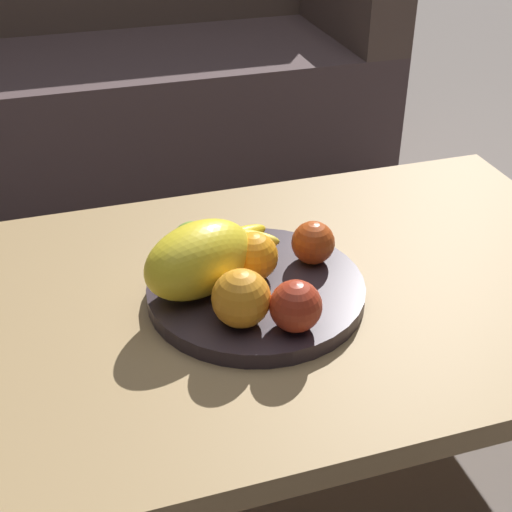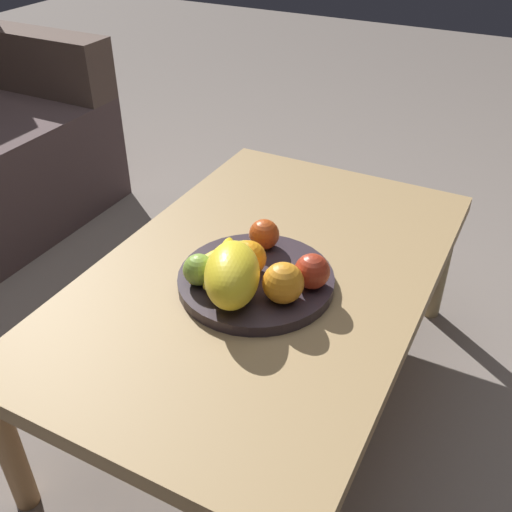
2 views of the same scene
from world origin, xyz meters
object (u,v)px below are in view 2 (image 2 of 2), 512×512
at_px(fruit_bowl, 256,280).
at_px(orange_front, 249,258).
at_px(apple_left, 264,234).
at_px(apple_right, 199,270).
at_px(apple_front, 312,271).
at_px(banana_bunch, 222,263).
at_px(orange_left, 283,283).
at_px(melon_large_front, 233,275).
at_px(coffee_table, 264,284).

height_order(fruit_bowl, orange_front, orange_front).
relative_size(apple_left, apple_right, 1.03).
bearing_deg(apple_front, banana_bunch, 105.33).
height_order(orange_left, apple_front, orange_left).
distance_m(orange_front, apple_front, 0.14).
height_order(apple_front, banana_bunch, apple_front).
height_order(orange_front, orange_left, orange_left).
bearing_deg(melon_large_front, coffee_table, 1.18).
relative_size(coffee_table, melon_large_front, 6.15).
bearing_deg(banana_bunch, melon_large_front, -132.58).
distance_m(coffee_table, orange_front, 0.12).
distance_m(fruit_bowl, apple_left, 0.12).
xyz_separation_m(orange_left, banana_bunch, (0.02, 0.15, -0.01)).
xyz_separation_m(coffee_table, melon_large_front, (-0.14, -0.00, 0.12)).
bearing_deg(fruit_bowl, apple_left, 17.81).
bearing_deg(banana_bunch, fruit_bowl, -65.64).
bearing_deg(fruit_bowl, apple_right, 129.55).
xyz_separation_m(melon_large_front, banana_bunch, (0.05, 0.06, -0.02)).
bearing_deg(apple_left, apple_front, -118.97).
relative_size(apple_right, banana_bunch, 0.39).
height_order(melon_large_front, apple_left, melon_large_front).
height_order(apple_right, banana_bunch, apple_right).
xyz_separation_m(orange_front, apple_front, (0.02, -0.14, -0.00)).
bearing_deg(melon_large_front, orange_front, 7.89).
relative_size(melon_large_front, banana_bunch, 1.06).
bearing_deg(apple_front, coffee_table, 73.67).
distance_m(fruit_bowl, banana_bunch, 0.08).
bearing_deg(apple_left, orange_front, -171.50).
xyz_separation_m(orange_front, apple_left, (0.10, 0.02, -0.00)).
relative_size(fruit_bowl, apple_right, 4.99).
distance_m(melon_large_front, apple_front, 0.16).
distance_m(coffee_table, apple_right, 0.19).
distance_m(fruit_bowl, melon_large_front, 0.11).
bearing_deg(orange_left, orange_front, 64.41).
distance_m(apple_front, apple_right, 0.23).
relative_size(melon_large_front, orange_front, 2.38).
relative_size(orange_left, apple_right, 1.25).
height_order(coffee_table, banana_bunch, banana_bunch).
distance_m(orange_front, apple_right, 0.11).
distance_m(coffee_table, orange_left, 0.18).
bearing_deg(apple_left, apple_right, 161.94).
bearing_deg(apple_right, apple_front, -65.27).
xyz_separation_m(fruit_bowl, melon_large_front, (-0.08, 0.01, 0.07)).
xyz_separation_m(apple_front, banana_bunch, (-0.05, 0.18, -0.01)).
xyz_separation_m(fruit_bowl, orange_left, (-0.05, -0.08, 0.05)).
bearing_deg(orange_left, apple_right, 99.20).
relative_size(orange_front, banana_bunch, 0.45).
bearing_deg(apple_right, melon_large_front, -95.59).
xyz_separation_m(apple_left, apple_right, (-0.18, 0.06, -0.00)).
distance_m(fruit_bowl, orange_front, 0.05).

